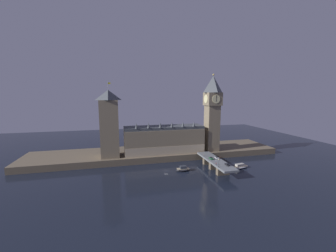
{
  "coord_description": "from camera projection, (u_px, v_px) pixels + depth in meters",
  "views": [
    {
      "loc": [
        -33.01,
        -140.07,
        54.85
      ],
      "look_at": [
        6.42,
        20.0,
        29.99
      ],
      "focal_mm": 22.0,
      "sensor_mm": 36.0,
      "label": 1
    }
  ],
  "objects": [
    {
      "name": "victoria_tower",
      "position": [
        109.0,
        124.0,
        163.78
      ],
      "size": [
        14.5,
        14.5,
        59.56
      ],
      "color": "#7F7056",
      "rests_on": "embankment"
    },
    {
      "name": "clock_tower",
      "position": [
        212.0,
        111.0,
        181.68
      ],
      "size": [
        13.34,
        13.45,
        67.73
      ],
      "color": "#7F7056",
      "rests_on": "embankment"
    },
    {
      "name": "boat_upstream",
      "position": [
        183.0,
        169.0,
        149.66
      ],
      "size": [
        10.22,
        4.89,
        3.88
      ],
      "color": "#28282D",
      "rests_on": "ground_plane"
    },
    {
      "name": "ground_plane",
      "position": [
        166.0,
        171.0,
        150.47
      ],
      "size": [
        400.0,
        400.0,
        0.0
      ],
      "primitive_type": "plane",
      "color": "black"
    },
    {
      "name": "car_southbound_lead",
      "position": [
        227.0,
        164.0,
        141.46
      ],
      "size": [
        2.03,
        4.37,
        1.48
      ],
      "color": "black",
      "rests_on": "bridge"
    },
    {
      "name": "parliament_hall",
      "position": [
        164.0,
        139.0,
        178.16
      ],
      "size": [
        67.54,
        19.67,
        27.79
      ],
      "color": "#7F7056",
      "rests_on": "embankment"
    },
    {
      "name": "car_southbound_trail",
      "position": [
        217.0,
        158.0,
        156.65
      ],
      "size": [
        1.88,
        3.85,
        1.44
      ],
      "color": "white",
      "rests_on": "bridge"
    },
    {
      "name": "car_northbound_lead",
      "position": [
        211.0,
        158.0,
        155.22
      ],
      "size": [
        2.01,
        4.77,
        1.52
      ],
      "color": "#235633",
      "rests_on": "bridge"
    },
    {
      "name": "bridge",
      "position": [
        215.0,
        163.0,
        153.66
      ],
      "size": [
        10.69,
        46.0,
        6.87
      ],
      "color": "slate",
      "rests_on": "ground_plane"
    },
    {
      "name": "street_lamp_near",
      "position": [
        219.0,
        162.0,
        137.44
      ],
      "size": [
        1.34,
        0.6,
        6.0
      ],
      "color": "#2D3333",
      "rests_on": "bridge"
    },
    {
      "name": "pedestrian_mid_walk",
      "position": [
        220.0,
        157.0,
        156.34
      ],
      "size": [
        0.38,
        0.38,
        1.83
      ],
      "color": "black",
      "rests_on": "bridge"
    },
    {
      "name": "embankment",
      "position": [
        156.0,
        153.0,
        187.53
      ],
      "size": [
        220.0,
        42.0,
        5.26
      ],
      "color": "brown",
      "rests_on": "ground_plane"
    },
    {
      "name": "pedestrian_near_rail",
      "position": [
        216.0,
        164.0,
        142.21
      ],
      "size": [
        0.38,
        0.38,
        1.79
      ],
      "color": "black",
      "rests_on": "bridge"
    },
    {
      "name": "boat_downstream",
      "position": [
        240.0,
        167.0,
        155.19
      ],
      "size": [
        14.97,
        6.48,
        3.54
      ],
      "color": "white",
      "rests_on": "ground_plane"
    },
    {
      "name": "pedestrian_far_rail",
      "position": [
        204.0,
        155.0,
        162.5
      ],
      "size": [
        0.38,
        0.38,
        1.63
      ],
      "color": "black",
      "rests_on": "bridge"
    }
  ]
}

